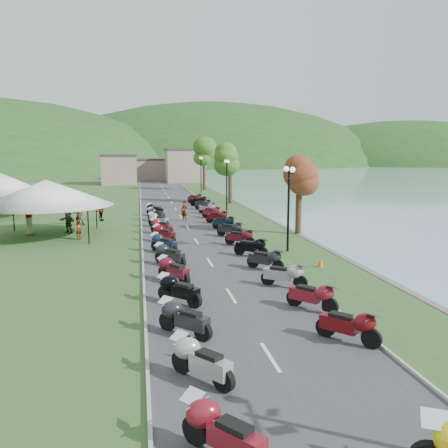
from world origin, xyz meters
name	(u,v)px	position (x,y,z in m)	size (l,w,h in m)	color
ground	(322,439)	(0.00, 0.00, 0.00)	(400.00, 400.00, 0.00)	#3B642E
road	(176,209)	(0.00, 40.00, 0.01)	(7.00, 120.00, 0.02)	#3E3E41
hills_backdrop	(147,164)	(0.00, 200.00, 0.00)	(360.00, 120.00, 76.00)	#285621
far_building	(147,168)	(-2.00, 85.00, 2.50)	(18.00, 16.00, 5.00)	gray
moto_row_left	(169,256)	(-2.20, 15.70, 0.55)	(2.60, 40.89, 1.10)	#331411
moto_row_right	(227,226)	(2.60, 24.80, 0.55)	(2.60, 42.70, 1.10)	#331411
vendor_tent_main	(47,208)	(-9.95, 25.62, 2.00)	(6.01, 6.01, 4.00)	white
vendor_tent_side	(2,195)	(-15.76, 36.46, 2.00)	(4.98, 4.98, 4.00)	white
tree_lakeside	(299,189)	(7.59, 23.64, 3.23)	(2.32, 2.32, 6.46)	#3F7323
pedestrian_a	(79,239)	(-7.74, 24.24, 0.00)	(0.56, 0.41, 1.53)	slate
pedestrian_b	(79,225)	(-8.52, 30.76, 0.00)	(0.91, 0.50, 1.87)	slate
traffic_cone_near	(186,351)	(-2.42, 4.33, 0.25)	(0.32, 0.32, 0.51)	#F2590C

